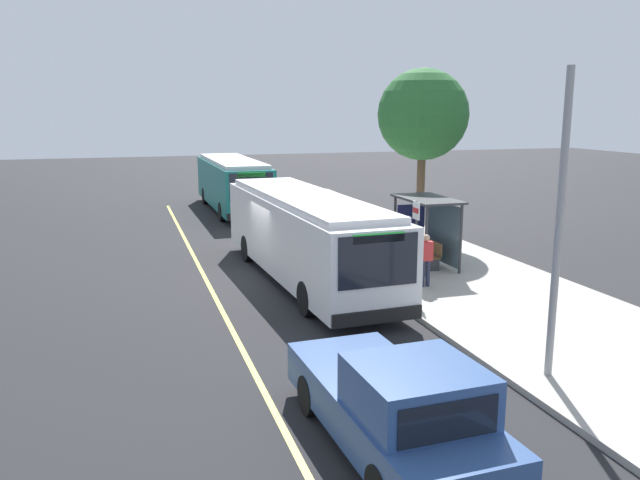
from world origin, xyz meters
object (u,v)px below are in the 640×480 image
(pedestrian_commuter, at_px, (426,257))
(route_sign_post, at_px, (416,233))
(pickup_truck, at_px, (396,407))
(waiting_bench, at_px, (427,253))
(transit_bus_main, at_px, (305,234))
(transit_bus_second, at_px, (233,183))

(pedestrian_commuter, bearing_deg, route_sign_post, -70.76)
(pickup_truck, bearing_deg, waiting_bench, 151.14)
(transit_bus_main, xyz_separation_m, pickup_truck, (11.14, -1.62, -0.76))
(waiting_bench, bearing_deg, transit_bus_second, -164.57)
(route_sign_post, bearing_deg, transit_bus_second, -171.88)
(transit_bus_main, bearing_deg, waiting_bench, 91.54)
(waiting_bench, bearing_deg, pedestrian_commuter, -27.52)
(route_sign_post, distance_m, pedestrian_commuter, 0.96)
(transit_bus_main, bearing_deg, route_sign_post, 49.06)
(pickup_truck, bearing_deg, transit_bus_second, 176.03)
(waiting_bench, xyz_separation_m, route_sign_post, (2.61, -1.72, 1.32))
(pickup_truck, bearing_deg, route_sign_post, 152.62)
(pickup_truck, distance_m, pedestrian_commuter, 10.10)
(route_sign_post, xyz_separation_m, pedestrian_commuter, (-0.16, 0.45, -0.84))
(waiting_bench, distance_m, route_sign_post, 3.39)
(transit_bus_second, bearing_deg, pedestrian_commuter, 9.56)
(waiting_bench, height_order, route_sign_post, route_sign_post)
(pedestrian_commuter, bearing_deg, pickup_truck, -29.23)
(pickup_truck, relative_size, waiting_bench, 3.42)
(transit_bus_second, relative_size, route_sign_post, 3.81)
(transit_bus_second, bearing_deg, pickup_truck, -3.97)
(transit_bus_main, bearing_deg, transit_bus_second, 179.10)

